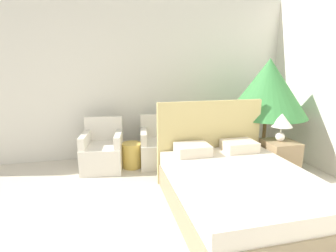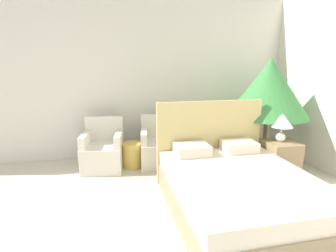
# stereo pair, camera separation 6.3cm
# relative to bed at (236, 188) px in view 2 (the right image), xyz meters

# --- Properties ---
(wall_back) EXTENTS (10.00, 0.06, 2.90)m
(wall_back) POSITION_rel_bed_xyz_m (-0.92, 2.26, 1.17)
(wall_back) COLOR silver
(wall_back) RESTS_ON ground_plane
(bed) EXTENTS (1.58, 1.97, 1.19)m
(bed) POSITION_rel_bed_xyz_m (0.00, 0.00, 0.00)
(bed) COLOR #8C7A5B
(bed) RESTS_ON ground_plane
(armchair_near_window_left) EXTENTS (0.72, 0.73, 0.83)m
(armchair_near_window_left) POSITION_rel_bed_xyz_m (-1.56, 1.65, -0.01)
(armchair_near_window_left) COLOR silver
(armchair_near_window_left) RESTS_ON ground_plane
(armchair_near_window_right) EXTENTS (0.71, 0.73, 0.83)m
(armchair_near_window_right) POSITION_rel_bed_xyz_m (-0.61, 1.65, -0.01)
(armchair_near_window_right) COLOR silver
(armchair_near_window_right) RESTS_ON ground_plane
(potted_palm) EXTENTS (1.31, 1.31, 1.79)m
(potted_palm) POSITION_rel_bed_xyz_m (1.16, 1.29, 1.01)
(potted_palm) COLOR #4C4C4C
(potted_palm) RESTS_ON ground_plane
(nightstand) EXTENTS (0.45, 0.45, 0.58)m
(nightstand) POSITION_rel_bed_xyz_m (1.04, 0.67, 0.01)
(nightstand) COLOR #937A56
(nightstand) RESTS_ON ground_plane
(table_lamp) EXTENTS (0.32, 0.32, 0.42)m
(table_lamp) POSITION_rel_bed_xyz_m (1.03, 0.69, 0.59)
(table_lamp) COLOR white
(table_lamp) RESTS_ON nightstand
(side_table) EXTENTS (0.34, 0.34, 0.42)m
(side_table) POSITION_rel_bed_xyz_m (-1.09, 1.62, -0.07)
(side_table) COLOR gold
(side_table) RESTS_ON ground_plane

